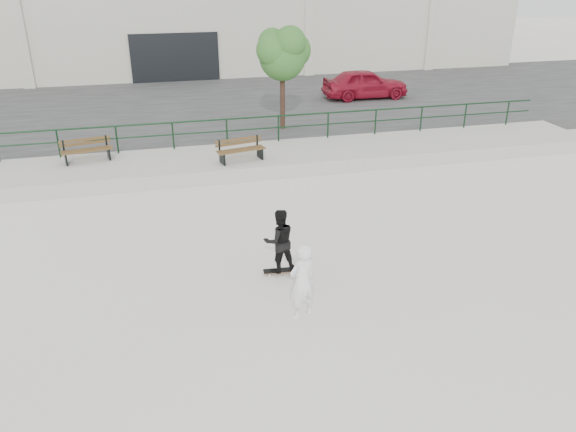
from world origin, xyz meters
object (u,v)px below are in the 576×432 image
object	(u,v)px
bench_left	(87,150)
tree	(283,52)
bench_right	(241,150)
skateboard	(280,271)
red_car	(365,84)
standing_skater	(279,241)
seated_skater	(303,282)

from	to	relation	value
bench_left	tree	bearing A→B (deg)	6.59
bench_left	tree	xyz separation A→B (m)	(7.65, 2.49, 2.72)
bench_right	skateboard	distance (m)	7.16
red_car	bench_left	bearing A→B (deg)	118.94
red_car	standing_skater	bearing A→B (deg)	152.85
bench_right	standing_skater	world-z (taller)	standing_skater
skateboard	seated_skater	world-z (taller)	seated_skater
red_car	skateboard	world-z (taller)	red_car
bench_left	skateboard	bearing A→B (deg)	-71.06
tree	red_car	distance (m)	7.40
red_car	skateboard	xyz separation A→B (m)	(-8.11, -15.36, -1.16)
skateboard	bench_left	bearing A→B (deg)	125.11
tree	seated_skater	size ratio (longest dim) A/B	2.43
standing_skater	seated_skater	xyz separation A→B (m)	(0.05, -1.87, -0.03)
bench_left	bench_right	size ratio (longest dim) A/B	1.01
tree	bench_right	bearing A→B (deg)	-123.10
bench_left	red_car	bearing A→B (deg)	16.81
seated_skater	tree	bearing A→B (deg)	-121.83
bench_left	bench_right	bearing A→B (deg)	-25.09
skateboard	seated_skater	size ratio (longest dim) A/B	0.47
tree	standing_skater	world-z (taller)	tree
standing_skater	seated_skater	world-z (taller)	seated_skater
seated_skater	standing_skater	bearing A→B (deg)	-108.43
standing_skater	bench_left	bearing A→B (deg)	-63.98
bench_left	standing_skater	xyz separation A→B (m)	(4.91, -8.37, -0.01)
bench_right	skateboard	xyz separation A→B (m)	(-0.29, -7.10, -0.81)
bench_left	skateboard	distance (m)	9.73
bench_left	seated_skater	xyz separation A→B (m)	(4.95, -10.24, -0.04)
tree	bench_left	bearing A→B (deg)	-161.97
tree	seated_skater	distance (m)	13.30
bench_right	skateboard	bearing A→B (deg)	-104.38
tree	seated_skater	xyz separation A→B (m)	(-2.69, -12.73, -2.75)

